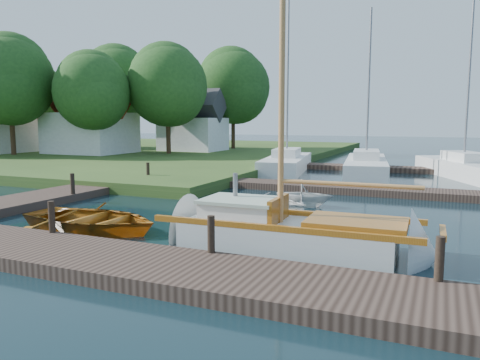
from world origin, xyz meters
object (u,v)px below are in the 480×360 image
at_px(tree_3, 168,85).
at_px(marina_boat_0, 287,162).
at_px(mooring_post_3, 440,259).
at_px(house_c, 193,126).
at_px(tender_c, 263,200).
at_px(tender_b, 304,192).
at_px(tree_7, 233,86).
at_px(marina_boat_3, 464,167).
at_px(marina_boat_1, 366,165).
at_px(sailboat, 295,237).
at_px(dinghy, 92,216).
at_px(tree_2, 92,91).
at_px(mooring_post_1, 52,217).
at_px(mooring_post_2, 211,234).
at_px(house_a, 90,122).
at_px(tree_1, 10,80).
at_px(mooring_post_5, 148,171).
at_px(tree_4, 117,85).
at_px(tree_5, 36,96).
at_px(mooring_post_4, 73,184).

bearing_deg(tree_3, marina_boat_0, -21.70).
bearing_deg(mooring_post_3, house_c, 126.53).
relative_size(tender_c, house_c, 0.63).
xyz_separation_m(tender_b, house_c, (-15.41, 19.42, 2.04)).
height_order(tender_c, tree_7, tree_7).
xyz_separation_m(tender_c, marina_boat_3, (6.79, 13.12, 0.24)).
relative_size(marina_boat_1, tree_7, 1.00).
distance_m(sailboat, dinghy, 5.89).
height_order(tender_b, tree_2, tree_2).
height_order(mooring_post_1, tree_3, tree_3).
xyz_separation_m(mooring_post_1, dinghy, (-0.07, 1.53, -0.27)).
xyz_separation_m(mooring_post_2, house_a, (-21.50, 21.00, 2.26)).
xyz_separation_m(marina_boat_1, tree_1, (-25.91, -1.86, 5.54)).
xyz_separation_m(marina_boat_0, tree_3, (-11.21, 4.46, 5.25)).
bearing_deg(sailboat, house_c, 122.22).
relative_size(mooring_post_5, tender_c, 0.24).
distance_m(mooring_post_5, marina_boat_3, 16.99).
relative_size(house_c, tree_4, 0.55).
distance_m(house_a, tree_3, 6.95).
distance_m(mooring_post_2, marina_boat_1, 18.92).
distance_m(dinghy, tree_5, 36.10).
xyz_separation_m(marina_boat_3, tree_1, (-31.04, -2.50, 5.51)).
relative_size(marina_boat_3, house_a, 1.93).
distance_m(mooring_post_5, marina_boat_1, 12.61).
xyz_separation_m(dinghy, tree_5, (-26.93, 23.52, 4.98)).
bearing_deg(house_a, mooring_post_2, -44.33).
xyz_separation_m(dinghy, marina_boat_0, (0.28, 17.06, 0.13)).
xyz_separation_m(mooring_post_5, tree_5, (-23.00, 15.05, 4.72)).
relative_size(mooring_post_4, tender_c, 0.24).
xyz_separation_m(dinghy, marina_boat_1, (4.99, 17.38, 0.12)).
bearing_deg(marina_boat_0, sailboat, -171.24).
distance_m(tender_b, tender_c, 1.64).
bearing_deg(marina_boat_0, house_c, 43.40).
relative_size(mooring_post_5, tree_5, 0.10).
xyz_separation_m(tender_b, tree_4, (-23.41, 19.47, 5.82)).
bearing_deg(sailboat, tree_4, 133.01).
bearing_deg(mooring_post_5, mooring_post_4, -90.00).
xyz_separation_m(marina_boat_3, tree_7, (-19.04, 11.50, 5.62)).
height_order(mooring_post_3, marina_boat_3, marina_boat_3).
bearing_deg(marina_boat_1, dinghy, 155.69).
distance_m(dinghy, tree_4, 32.33).
bearing_deg(house_c, mooring_post_3, -53.47).
relative_size(house_a, tree_1, 0.68).
distance_m(tender_c, marina_boat_1, 12.59).
bearing_deg(marina_boat_0, tender_c, -175.67).
bearing_deg(marina_boat_0, tender_b, -168.84).
xyz_separation_m(tree_5, tree_7, (18.00, 6.00, 0.78)).
height_order(sailboat, house_a, sailboat).
xyz_separation_m(tender_c, tree_7, (-12.25, 24.62, 5.86)).
bearing_deg(mooring_post_3, house_a, 141.07).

